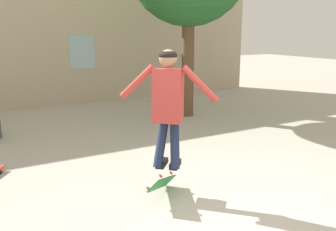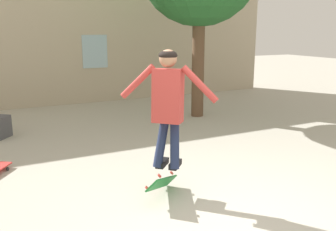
{
  "view_description": "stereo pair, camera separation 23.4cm",
  "coord_description": "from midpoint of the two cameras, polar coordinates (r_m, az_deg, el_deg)",
  "views": [
    {
      "loc": [
        -2.39,
        -2.84,
        2.05
      ],
      "look_at": [
        -0.25,
        0.95,
        1.03
      ],
      "focal_mm": 40.0,
      "sensor_mm": 36.0,
      "label": 1
    },
    {
      "loc": [
        -2.18,
        -2.95,
        2.05
      ],
      "look_at": [
        -0.25,
        0.95,
        1.03
      ],
      "focal_mm": 40.0,
      "sensor_mm": 36.0,
      "label": 2
    }
  ],
  "objects": [
    {
      "name": "skateboard_flipping",
      "position": [
        4.67,
        -2.33,
        -10.23
      ],
      "size": [
        0.66,
        0.61,
        0.4
      ],
      "rotation": [
        0.0,
        0.0,
        0.79
      ],
      "color": "#237F38"
    },
    {
      "name": "skater",
      "position": [
        4.43,
        -1.51,
        2.43
      ],
      "size": [
        0.93,
        0.89,
        1.44
      ],
      "rotation": [
        0.0,
        0.0,
        0.81
      ],
      "color": "#B23833"
    },
    {
      "name": "building_backdrop",
      "position": [
        10.68,
        -17.38,
        12.1
      ],
      "size": [
        13.12,
        0.52,
        4.69
      ],
      "color": "#B7A88E",
      "rests_on": "ground_plane"
    },
    {
      "name": "ground_plane",
      "position": [
        4.22,
        8.06,
        -16.02
      ],
      "size": [
        40.0,
        40.0,
        0.0
      ],
      "primitive_type": "plane",
      "color": "#B2AD9E"
    }
  ]
}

